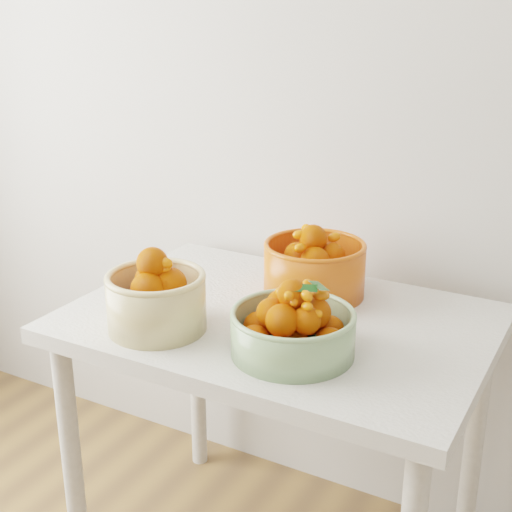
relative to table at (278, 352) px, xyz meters
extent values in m
cube|color=silver|center=(0.32, 0.40, 0.70)|extent=(4.00, 0.04, 2.70)
cube|color=silver|center=(0.00, 0.00, 0.08)|extent=(1.00, 0.70, 0.04)
cylinder|color=silver|center=(-0.44, -0.29, -0.30)|extent=(0.05, 0.05, 0.71)
cylinder|color=silver|center=(-0.44, 0.29, -0.30)|extent=(0.05, 0.05, 0.71)
cylinder|color=silver|center=(0.44, 0.29, -0.30)|extent=(0.05, 0.05, 0.71)
cylinder|color=beige|center=(-0.22, -0.20, 0.16)|extent=(0.29, 0.29, 0.13)
torus|color=beige|center=(-0.22, -0.20, 0.23)|extent=(0.30, 0.30, 0.02)
sphere|color=#D1660C|center=(-0.16, -0.20, 0.15)|extent=(0.08, 0.08, 0.08)
sphere|color=#EC4600|center=(-0.20, -0.14, 0.15)|extent=(0.08, 0.08, 0.08)
sphere|color=#EC4600|center=(-0.26, -0.16, 0.15)|extent=(0.07, 0.07, 0.07)
sphere|color=#EC4600|center=(-0.26, -0.23, 0.15)|extent=(0.07, 0.07, 0.07)
sphere|color=#EC4600|center=(-0.19, -0.25, 0.15)|extent=(0.07, 0.07, 0.07)
sphere|color=#EC4600|center=(-0.22, -0.20, 0.15)|extent=(0.07, 0.07, 0.07)
sphere|color=#EC4600|center=(-0.19, -0.18, 0.21)|extent=(0.08, 0.08, 0.08)
sphere|color=#EC4600|center=(-0.24, -0.18, 0.21)|extent=(0.07, 0.07, 0.07)
sphere|color=#EC4600|center=(-0.21, -0.23, 0.21)|extent=(0.08, 0.08, 0.08)
sphere|color=#EC4600|center=(-0.22, -0.19, 0.26)|extent=(0.07, 0.07, 0.07)
ellipsoid|color=#FF600C|center=(-0.24, -0.16, 0.24)|extent=(0.04, 0.05, 0.04)
ellipsoid|color=#FF600C|center=(-0.22, -0.19, 0.24)|extent=(0.03, 0.04, 0.04)
ellipsoid|color=#FF600C|center=(-0.22, -0.14, 0.23)|extent=(0.03, 0.04, 0.04)
ellipsoid|color=#FF600C|center=(-0.24, -0.18, 0.24)|extent=(0.05, 0.05, 0.03)
ellipsoid|color=#FF600C|center=(-0.23, -0.20, 0.25)|extent=(0.04, 0.03, 0.03)
ellipsoid|color=#FF600C|center=(-0.19, -0.19, 0.26)|extent=(0.04, 0.04, 0.03)
ellipsoid|color=#FF600C|center=(-0.22, -0.20, 0.27)|extent=(0.04, 0.04, 0.04)
ellipsoid|color=#FF600C|center=(-0.19, -0.19, 0.25)|extent=(0.05, 0.04, 0.04)
cylinder|color=#8DAC7B|center=(0.11, -0.16, 0.14)|extent=(0.34, 0.34, 0.09)
torus|color=#8DAC7B|center=(0.11, -0.16, 0.19)|extent=(0.35, 0.35, 0.01)
sphere|color=#EC4600|center=(0.20, -0.15, 0.14)|extent=(0.07, 0.07, 0.07)
sphere|color=#EC4600|center=(0.17, -0.10, 0.14)|extent=(0.06, 0.06, 0.06)
sphere|color=#EC4600|center=(0.11, -0.07, 0.14)|extent=(0.07, 0.07, 0.07)
sphere|color=#EC4600|center=(0.05, -0.10, 0.14)|extent=(0.07, 0.07, 0.07)
sphere|color=#EC4600|center=(0.03, -0.16, 0.14)|extent=(0.07, 0.07, 0.07)
sphere|color=#EC4600|center=(0.05, -0.22, 0.14)|extent=(0.06, 0.06, 0.06)
sphere|color=#EC4600|center=(0.12, -0.24, 0.14)|extent=(0.06, 0.06, 0.06)
sphere|color=#EC4600|center=(0.17, -0.22, 0.14)|extent=(0.06, 0.06, 0.06)
sphere|color=#EC4600|center=(0.11, -0.16, 0.14)|extent=(0.07, 0.07, 0.07)
sphere|color=#EC4600|center=(0.16, -0.14, 0.19)|extent=(0.07, 0.07, 0.07)
sphere|color=#EC4600|center=(0.11, -0.11, 0.19)|extent=(0.07, 0.07, 0.07)
sphere|color=#EC4600|center=(0.07, -0.13, 0.19)|extent=(0.07, 0.07, 0.07)
sphere|color=#EC4600|center=(0.07, -0.18, 0.19)|extent=(0.06, 0.06, 0.06)
sphere|color=#EC4600|center=(0.11, -0.20, 0.19)|extent=(0.07, 0.07, 0.07)
sphere|color=#EC4600|center=(0.15, -0.18, 0.19)|extent=(0.06, 0.06, 0.06)
sphere|color=#EC4600|center=(0.11, -0.16, 0.24)|extent=(0.06, 0.06, 0.06)
ellipsoid|color=#FF600C|center=(0.11, -0.16, 0.24)|extent=(0.03, 0.03, 0.03)
ellipsoid|color=#FF600C|center=(0.10, -0.15, 0.22)|extent=(0.04, 0.04, 0.03)
ellipsoid|color=#FF600C|center=(0.16, -0.12, 0.23)|extent=(0.04, 0.04, 0.03)
ellipsoid|color=#FF600C|center=(0.16, -0.13, 0.23)|extent=(0.04, 0.03, 0.03)
ellipsoid|color=#FF600C|center=(0.16, -0.18, 0.23)|extent=(0.04, 0.04, 0.03)
ellipsoid|color=#FF600C|center=(0.13, -0.15, 0.24)|extent=(0.04, 0.04, 0.03)
ellipsoid|color=#FF600C|center=(0.12, -0.19, 0.25)|extent=(0.03, 0.04, 0.03)
ellipsoid|color=#FF600C|center=(0.08, -0.14, 0.22)|extent=(0.04, 0.03, 0.03)
ellipsoid|color=#FF600C|center=(0.11, -0.09, 0.23)|extent=(0.03, 0.03, 0.03)
ellipsoid|color=#FF600C|center=(0.14, -0.12, 0.22)|extent=(0.04, 0.04, 0.03)
ellipsoid|color=#FF600C|center=(0.17, -0.17, 0.21)|extent=(0.04, 0.03, 0.04)
ellipsoid|color=#FF600C|center=(0.13, -0.18, 0.23)|extent=(0.03, 0.04, 0.03)
ellipsoid|color=#FF600C|center=(0.10, -0.14, 0.23)|extent=(0.04, 0.04, 0.03)
ellipsoid|color=#FF600C|center=(0.15, -0.18, 0.25)|extent=(0.04, 0.03, 0.03)
cylinder|color=#E54F16|center=(0.02, 0.17, 0.16)|extent=(0.31, 0.31, 0.13)
torus|color=#E54F16|center=(0.02, 0.17, 0.23)|extent=(0.31, 0.31, 0.01)
sphere|color=#D1660C|center=(0.09, 0.17, 0.14)|extent=(0.07, 0.07, 0.07)
sphere|color=#D1660C|center=(0.05, 0.23, 0.14)|extent=(0.07, 0.07, 0.07)
sphere|color=#EC4600|center=(-0.02, 0.24, 0.14)|extent=(0.07, 0.07, 0.07)
sphere|color=#EC4600|center=(-0.06, 0.16, 0.14)|extent=(0.08, 0.08, 0.08)
sphere|color=#EC4600|center=(-0.03, 0.10, 0.14)|extent=(0.07, 0.07, 0.07)
sphere|color=#EC4600|center=(0.06, 0.10, 0.14)|extent=(0.07, 0.07, 0.07)
sphere|color=#EC4600|center=(0.02, 0.17, 0.14)|extent=(0.07, 0.07, 0.07)
sphere|color=#EC4600|center=(0.05, 0.19, 0.20)|extent=(0.07, 0.07, 0.07)
sphere|color=#EC4600|center=(0.00, 0.20, 0.20)|extent=(0.07, 0.07, 0.07)
sphere|color=#EC4600|center=(-0.02, 0.14, 0.20)|extent=(0.07, 0.07, 0.07)
sphere|color=#EC4600|center=(0.03, 0.13, 0.20)|extent=(0.08, 0.08, 0.08)
sphere|color=#EC4600|center=(0.01, 0.16, 0.25)|extent=(0.07, 0.07, 0.07)
ellipsoid|color=#FF600C|center=(0.01, 0.21, 0.23)|extent=(0.03, 0.04, 0.04)
ellipsoid|color=#FF600C|center=(-0.02, 0.20, 0.24)|extent=(0.04, 0.05, 0.03)
ellipsoid|color=#FF600C|center=(-0.03, 0.21, 0.26)|extent=(0.05, 0.04, 0.04)
ellipsoid|color=#FF600C|center=(-0.02, 0.15, 0.26)|extent=(0.04, 0.04, 0.03)
ellipsoid|color=#FF600C|center=(0.02, 0.16, 0.22)|extent=(0.04, 0.04, 0.03)
ellipsoid|color=#FF600C|center=(0.02, 0.17, 0.24)|extent=(0.03, 0.04, 0.03)
ellipsoid|color=#FF600C|center=(-0.02, 0.20, 0.24)|extent=(0.04, 0.04, 0.03)
ellipsoid|color=#FF600C|center=(0.05, 0.21, 0.25)|extent=(0.04, 0.05, 0.04)
ellipsoid|color=#FF600C|center=(0.00, 0.11, 0.24)|extent=(0.04, 0.04, 0.03)
ellipsoid|color=#FF600C|center=(-0.02, 0.14, 0.22)|extent=(0.05, 0.04, 0.03)
ellipsoid|color=#FF600C|center=(-0.02, 0.21, 0.23)|extent=(0.04, 0.04, 0.03)
camera|label=1|loc=(0.71, -1.40, 0.82)|focal=50.00mm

